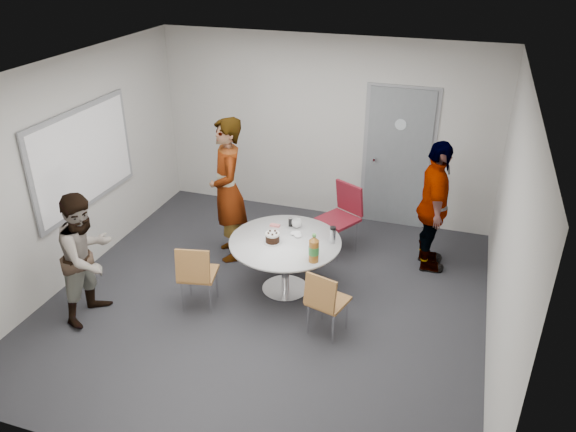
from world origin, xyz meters
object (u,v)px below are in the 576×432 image
(chair_near_right, at_px, (325,299))
(person_main, at_px, (228,190))
(whiteboard, at_px, (84,158))
(table, at_px, (287,248))
(person_left, at_px, (87,257))
(chair_near_left, at_px, (196,272))
(person_right, at_px, (434,207))
(chair_far, at_px, (343,211))
(door, at_px, (398,159))

(chair_near_right, distance_m, person_main, 2.13)
(whiteboard, bearing_deg, table, 1.61)
(person_left, bearing_deg, chair_near_left, -62.05)
(person_left, bearing_deg, person_right, -51.77)
(table, height_order, chair_far, table)
(person_right, bearing_deg, door, 19.38)
(whiteboard, xyz_separation_m, person_right, (4.19, 1.18, -0.58))
(table, bearing_deg, chair_far, 71.59)
(door, distance_m, table, 2.44)
(person_right, bearing_deg, table, 115.03)
(door, bearing_deg, person_right, -60.27)
(table, distance_m, chair_near_left, 1.10)
(door, height_order, person_left, door)
(door, xyz_separation_m, whiteboard, (-3.56, -2.28, 0.42))
(whiteboard, height_order, person_right, whiteboard)
(door, height_order, chair_near_left, door)
(chair_far, bearing_deg, person_left, 73.34)
(chair_far, relative_size, person_main, 0.50)
(whiteboard, xyz_separation_m, table, (2.62, 0.07, -0.84))
(chair_far, xyz_separation_m, person_right, (1.17, -0.07, 0.27))
(chair_far, relative_size, person_left, 0.64)
(whiteboard, height_order, table, whiteboard)
(whiteboard, xyz_separation_m, chair_near_left, (1.76, -0.61, -0.94))
(door, distance_m, chair_near_left, 3.44)
(table, bearing_deg, person_left, -150.09)
(person_main, bearing_deg, chair_near_right, 21.39)
(person_main, height_order, person_right, person_main)
(whiteboard, distance_m, person_main, 1.81)
(whiteboard, distance_m, person_left, 1.42)
(door, relative_size, table, 1.60)
(door, bearing_deg, whiteboard, -147.34)
(person_left, bearing_deg, whiteboard, 38.67)
(table, bearing_deg, chair_near_left, -141.82)
(person_main, relative_size, person_right, 1.11)
(person_right, bearing_deg, person_main, 91.44)
(table, bearing_deg, whiteboard, -178.39)
(door, bearing_deg, person_left, -130.91)
(door, relative_size, chair_near_right, 2.65)
(chair_far, bearing_deg, person_main, 52.38)
(whiteboard, distance_m, chair_near_right, 3.46)
(person_left, height_order, person_right, person_right)
(whiteboard, distance_m, chair_near_left, 2.08)
(door, height_order, table, door)
(chair_near_left, height_order, person_main, person_main)
(chair_far, height_order, person_main, person_main)
(whiteboard, relative_size, person_right, 1.10)
(chair_near_left, distance_m, person_left, 1.19)
(chair_far, distance_m, person_right, 1.20)
(chair_near_right, bearing_deg, chair_far, 113.03)
(person_main, xyz_separation_m, person_right, (2.57, 0.54, -0.10))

